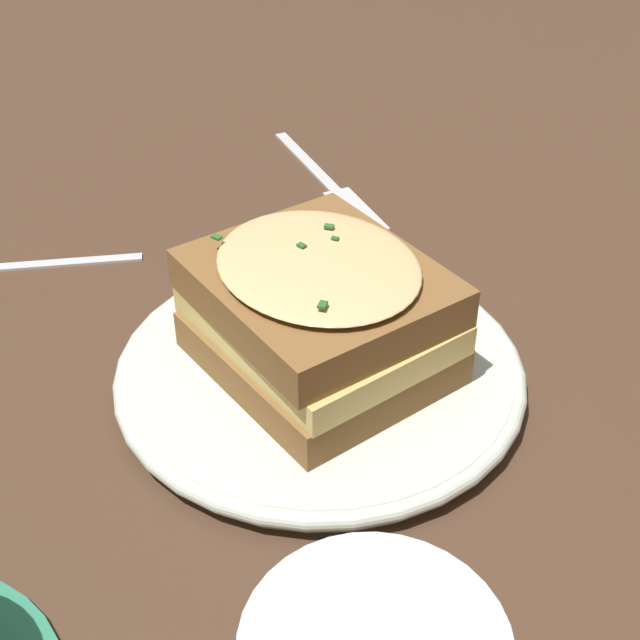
# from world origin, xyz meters

# --- Properties ---
(ground_plane) EXTENTS (2.40, 2.40, 0.00)m
(ground_plane) POSITION_xyz_m (0.00, 0.00, 0.00)
(ground_plane) COLOR #473021
(dinner_plate) EXTENTS (0.23, 0.23, 0.02)m
(dinner_plate) POSITION_xyz_m (-0.02, 0.01, 0.01)
(dinner_plate) COLOR silver
(dinner_plate) RESTS_ON ground_plane
(sandwich) EXTENTS (0.14, 0.15, 0.07)m
(sandwich) POSITION_xyz_m (-0.02, 0.01, 0.05)
(sandwich) COLOR brown
(sandwich) RESTS_ON dinner_plate
(fork) EXTENTS (0.10, 0.17, 0.00)m
(fork) POSITION_xyz_m (-0.21, -0.11, 0.00)
(fork) COLOR silver
(fork) RESTS_ON ground_plane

